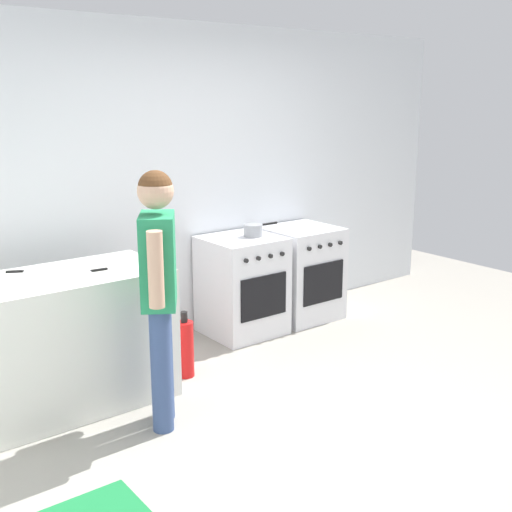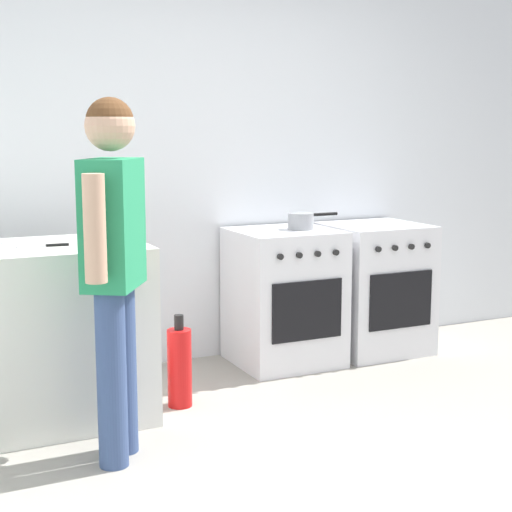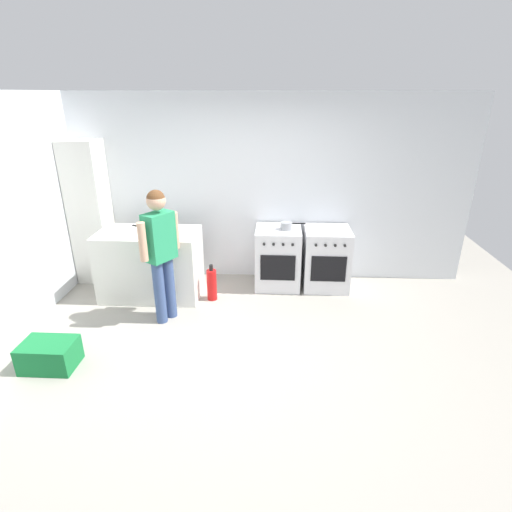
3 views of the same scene
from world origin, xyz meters
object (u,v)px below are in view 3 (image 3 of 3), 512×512
Objects in this scene: knife_carving at (141,227)px; recycling_crate_lower at (49,355)px; knife_utility at (158,233)px; person at (160,246)px; larder_cabinet at (90,213)px; fire_extinguisher at (212,284)px; oven_left at (278,257)px; oven_right at (326,258)px; pot at (286,226)px.

knife_carving reaches higher than recycling_crate_lower.
knife_utility is 0.16× the size of person.
knife_carving is 1.23× the size of knife_utility.
person is at bearing -40.30° from larder_cabinet.
knife_carving reaches higher than fire_extinguisher.
oven_left is 1.00× the size of oven_right.
larder_cabinet reaches higher than knife_utility.
knife_carving is 0.15× the size of larder_cabinet.
knife_utility is 1.88m from recycling_crate_lower.
knife_carving is 2.00m from recycling_crate_lower.
oven_left is at bearing -2.20° from larder_cabinet.
pot is at bearing 4.71° from knife_carving.
larder_cabinet is at bearing 139.70° from person.
knife_carving is 0.62× the size of fire_extinguisher.
knife_utility is at bearing 175.82° from fire_extinguisher.
oven_left is 1.67m from knife_utility.
larder_cabinet is at bearing 177.80° from oven_left.
larder_cabinet is (-0.37, 2.08, 0.86)m from recycling_crate_lower.
oven_left is 2.71m from larder_cabinet.
knife_utility is at bearing 64.53° from recycling_crate_lower.
oven_left is 0.42× the size of larder_cabinet.
oven_right is 2.75× the size of knife_carving.
oven_left is 1.63× the size of recycling_crate_lower.
oven_right is at bearing 2.32° from pot.
person reaches higher than fire_extinguisher.
oven_right is 2.57m from knife_carving.
person is 3.20× the size of fire_extinguisher.
oven_left is at bearing 28.78° from fire_extinguisher.
oven_left is 1.01m from fire_extinguisher.
pot reaches higher than recycling_crate_lower.
oven_left is 0.53× the size of person.
pot reaches higher than knife_carving.
knife_carving is 0.86m from larder_cabinet.
pot is at bearing 33.99° from person.
oven_right is 2.49× the size of pot.
pot is 0.17× the size of larder_cabinet.
oven_left is at bearing 15.61° from knife_utility.
fire_extinguisher is at bearing 47.72° from person.
knife_utility is 0.96m from fire_extinguisher.
knife_carving is (-2.52, -0.18, 0.48)m from oven_right.
larder_cabinet reaches higher than fire_extinguisher.
larder_cabinet reaches higher than pot.
knife_carving is at bearing -175.29° from pot.
knife_utility is 0.61m from person.
larder_cabinet is at bearing 177.40° from pot.
pot reaches higher than knife_utility.
knife_utility reaches higher than fire_extinguisher.
larder_cabinet is (-3.32, 0.10, 0.57)m from oven_right.
oven_right is at bearing 33.89° from recycling_crate_lower.
larder_cabinet is at bearing 100.15° from recycling_crate_lower.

